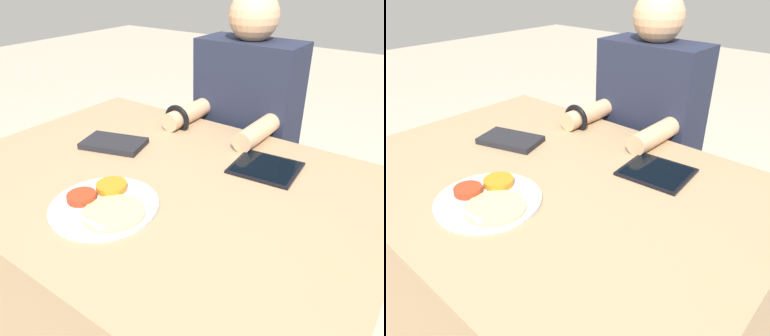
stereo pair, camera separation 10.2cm
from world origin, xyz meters
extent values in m
plane|color=#B2A893|center=(0.00, 0.00, 0.00)|extent=(12.00, 12.00, 0.00)
cube|color=#9E7F5B|center=(0.00, 0.00, 0.37)|extent=(1.28, 0.92, 0.73)
cylinder|color=#B7BABF|center=(-0.01, -0.20, 0.74)|extent=(0.28, 0.28, 0.01)
cylinder|color=orange|center=(-0.05, -0.14, 0.75)|extent=(0.08, 0.08, 0.02)
cylinder|color=#A83319|center=(-0.07, -0.22, 0.75)|extent=(0.08, 0.08, 0.02)
cylinder|color=tan|center=(0.04, -0.22, 0.74)|extent=(0.16, 0.16, 0.01)
cylinder|color=#B7BABF|center=(0.00, -0.28, 0.75)|extent=(0.13, 0.01, 0.01)
sphere|color=#B7BABF|center=(0.06, -0.28, 0.75)|extent=(0.02, 0.02, 0.02)
cube|color=silver|center=(-0.26, 0.07, 0.74)|extent=(0.23, 0.18, 0.01)
cube|color=black|center=(-0.26, 0.07, 0.74)|extent=(0.24, 0.18, 0.02)
cube|color=black|center=(0.24, 0.23, 0.74)|extent=(0.21, 0.19, 0.01)
cube|color=black|center=(0.24, 0.23, 0.74)|extent=(0.19, 0.17, 0.00)
cube|color=black|center=(-0.03, 0.60, 0.22)|extent=(0.36, 0.22, 0.44)
cube|color=#1E2338|center=(-0.03, 0.60, 0.74)|extent=(0.40, 0.20, 0.59)
sphere|color=tan|center=(-0.03, 0.60, 1.12)|extent=(0.19, 0.19, 0.19)
cylinder|color=tan|center=(-0.18, 0.40, 0.77)|extent=(0.07, 0.25, 0.07)
cylinder|color=tan|center=(0.12, 0.40, 0.77)|extent=(0.07, 0.25, 0.07)
torus|color=black|center=(-0.18, 0.33, 0.77)|extent=(0.11, 0.02, 0.11)
camera|label=1|loc=(0.64, -0.72, 1.28)|focal=35.00mm
camera|label=2|loc=(0.71, -0.66, 1.28)|focal=35.00mm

